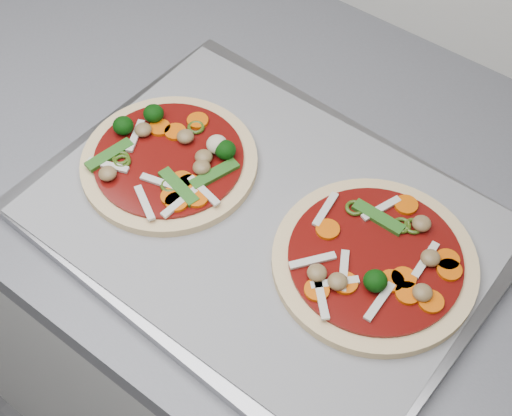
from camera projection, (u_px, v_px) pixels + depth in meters
The scene contains 6 objects.
base_cabinet at pixel (224, 312), 1.24m from camera, with size 3.60×0.60×0.86m, color silver.
countertop at pixel (211, 138), 0.88m from camera, with size 3.60×0.60×0.04m, color slate.
baking_tray at pixel (265, 222), 0.77m from camera, with size 0.48×0.36×0.02m, color gray.
parchment at pixel (265, 217), 0.76m from camera, with size 0.46×0.34×0.00m, color gray.
pizza_left at pixel (170, 159), 0.80m from camera, with size 0.23×0.23×0.03m.
pizza_right at pixel (375, 261), 0.72m from camera, with size 0.22×0.22×0.04m.
Camera 1 is at (0.41, 0.86, 1.53)m, focal length 50.00 mm.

